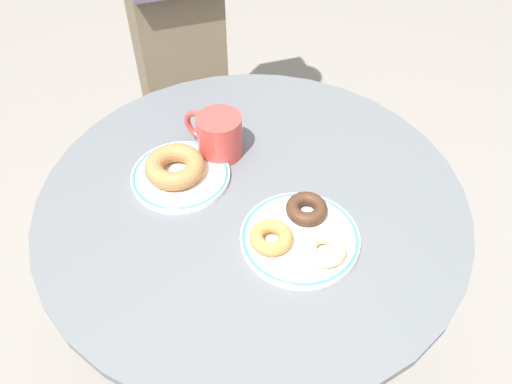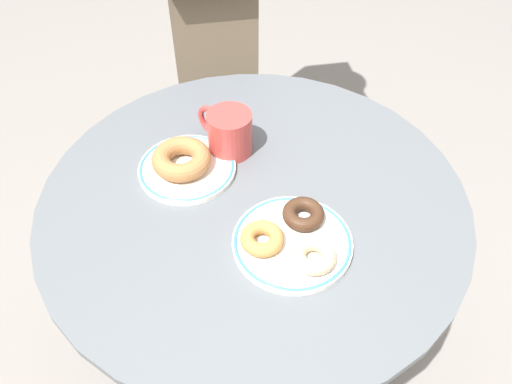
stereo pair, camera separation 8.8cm
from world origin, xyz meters
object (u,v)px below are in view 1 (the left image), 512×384
object	(u,v)px
plate_left	(181,175)
plate_right	(300,238)
donut_chocolate	(307,209)
donut_cinnamon	(175,166)
donut_glazed	(324,249)
donut_old_fashioned	(271,237)
cafe_table	(253,260)
coffee_mug	(218,135)

from	to	relation	value
plate_left	plate_right	world-z (taller)	same
plate_left	donut_chocolate	size ratio (longest dim) A/B	2.56
donut_cinnamon	plate_right	bearing A→B (deg)	9.15
plate_right	donut_glazed	size ratio (longest dim) A/B	2.78
plate_left	donut_old_fashioned	size ratio (longest dim) A/B	2.56
donut_chocolate	donut_glazed	bearing A→B (deg)	-32.38
cafe_table	donut_glazed	size ratio (longest dim) A/B	10.81
plate_left	donut_glazed	distance (m)	0.31
donut_chocolate	donut_old_fashioned	bearing A→B (deg)	-92.37
donut_old_fashioned	donut_chocolate	bearing A→B (deg)	87.63
plate_right	donut_old_fashioned	size ratio (longest dim) A/B	2.78
plate_left	donut_glazed	xyz separation A→B (m)	(0.31, 0.03, 0.02)
plate_left	donut_old_fashioned	xyz separation A→B (m)	(0.23, -0.01, 0.02)
donut_cinnamon	donut_chocolate	world-z (taller)	donut_cinnamon
cafe_table	plate_right	bearing A→B (deg)	-9.34
plate_right	plate_left	bearing A→B (deg)	-171.97
donut_cinnamon	donut_chocolate	xyz separation A→B (m)	(0.24, 0.09, -0.01)
plate_left	coffee_mug	size ratio (longest dim) A/B	1.47
donut_glazed	coffee_mug	distance (m)	0.32
cafe_table	donut_chocolate	size ratio (longest dim) A/B	10.81
cafe_table	coffee_mug	world-z (taller)	coffee_mug
cafe_table	donut_cinnamon	bearing A→B (deg)	-154.71
cafe_table	coffee_mug	distance (m)	0.28
donut_chocolate	coffee_mug	xyz separation A→B (m)	(-0.23, 0.02, 0.02)
plate_left	plate_right	bearing A→B (deg)	8.03
donut_cinnamon	donut_chocolate	bearing A→B (deg)	20.02
cafe_table	donut_chocolate	world-z (taller)	donut_chocolate
plate_right	donut_old_fashioned	xyz separation A→B (m)	(-0.03, -0.04, 0.02)
donut_glazed	donut_old_fashioned	world-z (taller)	same
plate_right	donut_glazed	xyz separation A→B (m)	(0.05, -0.00, 0.02)
donut_cinnamon	coffee_mug	distance (m)	0.11
donut_chocolate	donut_old_fashioned	xyz separation A→B (m)	(-0.00, -0.09, 0.00)
donut_chocolate	cafe_table	bearing A→B (deg)	-167.26
donut_cinnamon	donut_old_fashioned	bearing A→B (deg)	-0.11
cafe_table	plate_left	bearing A→B (deg)	-155.92
donut_cinnamon	donut_chocolate	distance (m)	0.26
plate_right	donut_chocolate	size ratio (longest dim) A/B	2.78
donut_glazed	donut_old_fashioned	bearing A→B (deg)	-152.36
donut_cinnamon	donut_old_fashioned	xyz separation A→B (m)	(0.24, -0.00, -0.01)
donut_cinnamon	donut_glazed	bearing A→B (deg)	7.31
cafe_table	donut_cinnamon	distance (m)	0.28
cafe_table	donut_glazed	xyz separation A→B (m)	(0.18, -0.02, 0.23)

